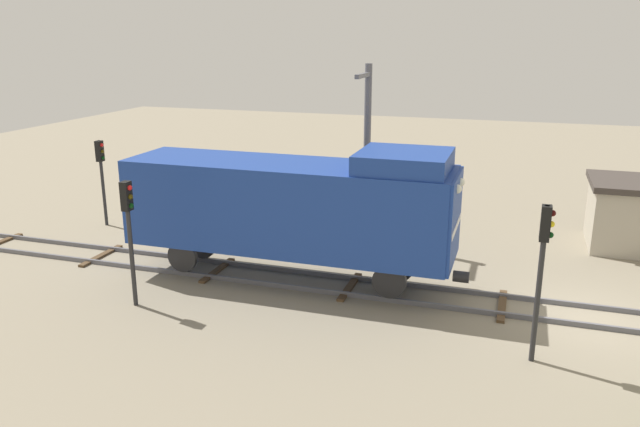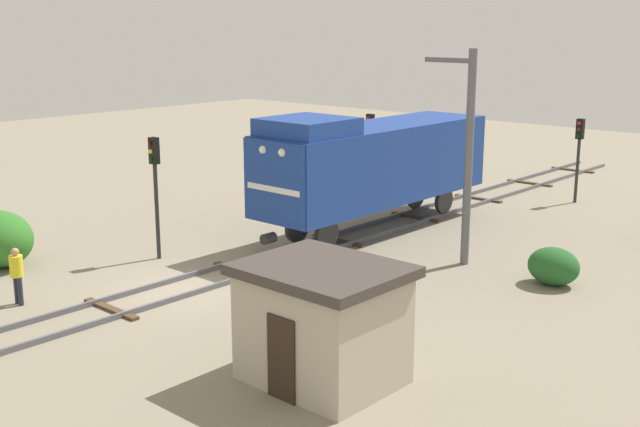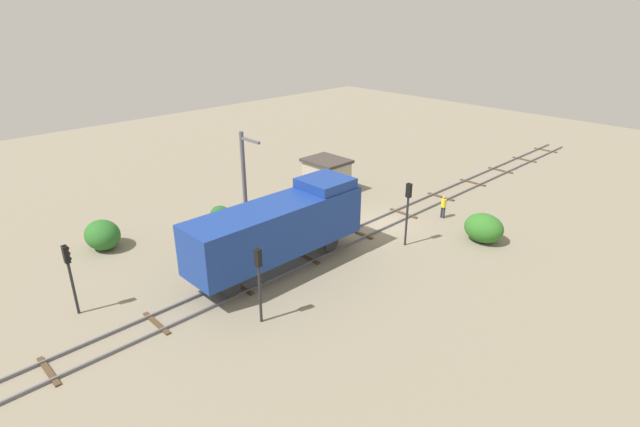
# 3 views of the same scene
# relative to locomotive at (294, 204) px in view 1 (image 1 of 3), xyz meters

# --- Properties ---
(ground_plane) EXTENTS (90.00, 90.00, 0.00)m
(ground_plane) POSITION_rel_locomotive_xyz_m (0.00, -9.41, -2.77)
(ground_plane) COLOR gray
(railway_track) EXTENTS (2.40, 59.43, 0.16)m
(railway_track) POSITION_rel_locomotive_xyz_m (0.00, -9.41, -2.70)
(railway_track) COLOR #595960
(railway_track) RESTS_ON ground
(locomotive) EXTENTS (2.90, 11.60, 4.60)m
(locomotive) POSITION_rel_locomotive_xyz_m (0.00, 0.00, 0.00)
(locomotive) COLOR navy
(locomotive) RESTS_ON railway_track
(traffic_signal_near) EXTENTS (0.32, 0.34, 4.22)m
(traffic_signal_near) POSITION_rel_locomotive_xyz_m (-3.20, -7.81, 0.16)
(traffic_signal_near) COLOR #262628
(traffic_signal_near) RESTS_ON ground
(traffic_signal_mid) EXTENTS (0.32, 0.34, 4.01)m
(traffic_signal_mid) POSITION_rel_locomotive_xyz_m (-3.40, 4.10, 0.02)
(traffic_signal_mid) COLOR #262628
(traffic_signal_mid) RESTS_ON ground
(traffic_signal_far) EXTENTS (0.32, 0.34, 3.80)m
(traffic_signal_far) POSITION_rel_locomotive_xyz_m (3.60, 10.30, -0.11)
(traffic_signal_far) COLOR #262628
(traffic_signal_far) RESTS_ON ground
(catenary_mast) EXTENTS (1.94, 0.28, 7.16)m
(catenary_mast) POSITION_rel_locomotive_xyz_m (4.93, -1.26, 1.05)
(catenary_mast) COLOR #595960
(catenary_mast) RESTS_ON ground
(relay_hut) EXTENTS (3.50, 2.90, 2.74)m
(relay_hut) POSITION_rel_locomotive_xyz_m (7.50, -11.25, -1.38)
(relay_hut) COLOR #B2A893
(relay_hut) RESTS_ON ground
(bush_near) EXTENTS (1.63, 1.33, 1.19)m
(bush_near) POSITION_rel_locomotive_xyz_m (8.24, -1.32, -2.18)
(bush_near) COLOR #235B26
(bush_near) RESTS_ON ground
(bush_mid) EXTENTS (2.57, 2.10, 1.87)m
(bush_mid) POSITION_rel_locomotive_xyz_m (9.92, 6.38, -1.84)
(bush_mid) COLOR #296626
(bush_mid) RESTS_ON ground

